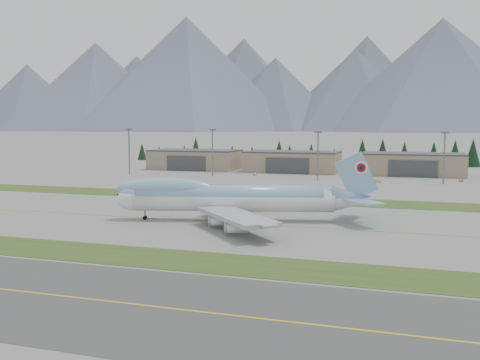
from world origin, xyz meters
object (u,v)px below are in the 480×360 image
(boeing_747_freighter, at_px, (230,198))
(hangar_left, at_px, (195,159))
(service_vehicle_c, at_px, (461,181))
(service_vehicle_a, at_px, (255,175))
(hangar_center, at_px, (293,161))
(hangar_right, at_px, (413,164))
(service_vehicle_b, at_px, (377,182))

(boeing_747_freighter, xyz_separation_m, hangar_left, (-70.46, 146.82, -0.47))
(hangar_left, xyz_separation_m, service_vehicle_c, (135.13, -25.75, -5.39))
(hangar_left, height_order, service_vehicle_a, hangar_left)
(hangar_center, bearing_deg, boeing_747_freighter, -83.99)
(hangar_center, xyz_separation_m, service_vehicle_a, (-13.18, -25.01, -5.39))
(boeing_747_freighter, bearing_deg, hangar_left, 101.08)
(boeing_747_freighter, distance_m, service_vehicle_a, 125.27)
(boeing_747_freighter, relative_size, hangar_left, 1.41)
(service_vehicle_a, bearing_deg, boeing_747_freighter, -80.08)
(service_vehicle_a, xyz_separation_m, service_vehicle_c, (93.31, -0.74, 0.00))
(service_vehicle_a, relative_size, service_vehicle_c, 0.95)
(hangar_center, xyz_separation_m, hangar_right, (60.00, 0.00, 0.00))
(boeing_747_freighter, distance_m, hangar_right, 153.43)
(hangar_left, bearing_deg, hangar_center, 0.00)
(boeing_747_freighter, bearing_deg, hangar_right, 58.57)
(hangar_left, distance_m, hangar_right, 115.00)
(hangar_center, distance_m, service_vehicle_c, 84.34)
(service_vehicle_a, height_order, service_vehicle_c, service_vehicle_a)
(hangar_left, relative_size, hangar_center, 1.00)
(service_vehicle_c, bearing_deg, hangar_right, 124.94)
(hangar_left, distance_m, service_vehicle_b, 108.47)
(boeing_747_freighter, relative_size, service_vehicle_a, 19.92)
(service_vehicle_a, distance_m, service_vehicle_c, 93.32)
(boeing_747_freighter, height_order, hangar_center, boeing_747_freighter)
(hangar_right, bearing_deg, hangar_left, 180.00)
(service_vehicle_b, bearing_deg, hangar_left, 76.60)
(hangar_left, relative_size, hangar_right, 1.00)
(hangar_left, relative_size, service_vehicle_b, 12.13)
(hangar_left, relative_size, service_vehicle_c, 13.39)
(hangar_left, xyz_separation_m, service_vehicle_b, (100.39, -40.73, -5.39))
(boeing_747_freighter, height_order, hangar_left, boeing_747_freighter)
(hangar_right, height_order, service_vehicle_c, hangar_right)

